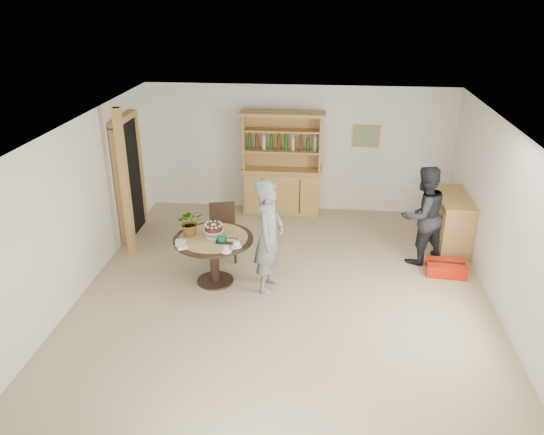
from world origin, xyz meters
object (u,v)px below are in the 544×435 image
Objects in this scene: hutch at (282,180)px; sideboard at (451,222)px; adult_person at (423,215)px; red_suitcase at (446,268)px; dining_chair at (223,228)px; teen_boy at (269,236)px; dining_table at (214,247)px.

hutch is 1.62× the size of sideboard.
adult_person is 0.91m from red_suitcase.
adult_person is at bearing -9.71° from dining_chair.
sideboard is 0.73× the size of teen_boy.
hutch is at bearing 157.79° from sideboard.
dining_table is at bearing -12.64° from adult_person.
teen_boy is at bearing -59.93° from dining_chair.
sideboard is at bearing -49.04° from teen_boy.
red_suitcase is at bearing -16.52° from dining_chair.
dining_table is 0.70× the size of teen_boy.
red_suitcase is (2.74, 0.71, -0.76)m from teen_boy.
sideboard is 0.77× the size of adult_person.
sideboard is 1.33× the size of dining_chair.
hutch is 1.24× the size of adult_person.
hutch reaches higher than sideboard.
teen_boy is 2.93m from red_suitcase.
dining_table is 3.68m from red_suitcase.
hutch is 3.05m from adult_person.
sideboard reaches higher than red_suitcase.
dining_table is 1.27× the size of dining_chair.
teen_boy is at bearing -150.16° from sideboard.
sideboard is at bearing 22.80° from dining_table.
adult_person reaches higher than dining_table.
red_suitcase is (3.59, 0.61, -0.50)m from dining_table.
adult_person reaches higher than dining_chair.
sideboard is 4.16m from dining_table.
teen_boy is at bearing -88.92° from hutch.
hutch is 3.29m from sideboard.
dining_table is at bearing -105.56° from hutch.
dining_table is (-0.79, -2.85, -0.08)m from hutch.
dining_table is 0.89m from teen_boy.
red_suitcase is at bearing 9.58° from dining_table.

